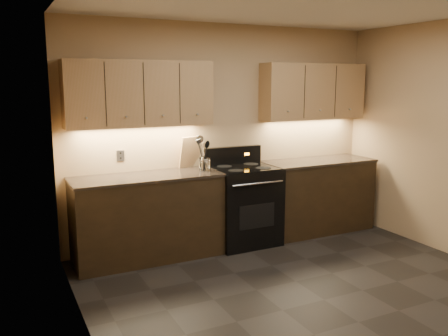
{
  "coord_description": "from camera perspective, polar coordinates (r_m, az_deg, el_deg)",
  "views": [
    {
      "loc": [
        -2.56,
        -3.16,
        1.94
      ],
      "look_at": [
        -0.29,
        1.45,
        0.99
      ],
      "focal_mm": 38.0,
      "sensor_mm": 36.0,
      "label": 1
    }
  ],
  "objects": [
    {
      "name": "wooden_spoon",
      "position": [
        5.33,
        -2.6,
        1.5
      ],
      "size": [
        0.1,
        0.11,
        0.33
      ],
      "primitive_type": null,
      "rotation": [
        -0.15,
        0.13,
        0.05
      ],
      "color": "tan",
      "rests_on": "utensil_crock"
    },
    {
      "name": "steel_skimmer",
      "position": [
        5.35,
        -1.9,
        1.88
      ],
      "size": [
        0.2,
        0.11,
        0.39
      ],
      "primitive_type": null,
      "rotation": [
        -0.02,
        -0.28,
        -0.04
      ],
      "color": "silver",
      "rests_on": "utensil_crock"
    },
    {
      "name": "upper_cab_right",
      "position": [
        6.25,
        10.66,
        9.03
      ],
      "size": [
        1.44,
        0.3,
        0.7
      ],
      "primitive_type": "cube",
      "color": "#A87E54",
      "rests_on": "wall_back"
    },
    {
      "name": "wall_back",
      "position": [
        5.79,
        0.17,
        4.15
      ],
      "size": [
        4.0,
        0.04,
        2.6
      ],
      "primitive_type": "cube",
      "color": "tan",
      "rests_on": "ground"
    },
    {
      "name": "steel_spatula",
      "position": [
        5.36,
        -2.06,
        1.93
      ],
      "size": [
        0.22,
        0.15,
        0.41
      ],
      "primitive_type": null,
      "rotation": [
        0.2,
        -0.32,
        -0.18
      ],
      "color": "silver",
      "rests_on": "utensil_crock"
    },
    {
      "name": "counter_left",
      "position": [
        5.28,
        -9.17,
        -5.85
      ],
      "size": [
        1.62,
        0.62,
        0.93
      ],
      "color": "black",
      "rests_on": "ground"
    },
    {
      "name": "utensil_crock",
      "position": [
        5.37,
        -2.33,
        0.42
      ],
      "size": [
        0.14,
        0.14,
        0.15
      ],
      "color": "white",
      "rests_on": "counter_left"
    },
    {
      "name": "outlet_plate",
      "position": [
        5.37,
        -12.34,
        1.47
      ],
      "size": [
        0.08,
        0.01,
        0.12
      ],
      "primitive_type": "cube",
      "color": "#B2B5BA",
      "rests_on": "wall_back"
    },
    {
      "name": "upper_cab_left",
      "position": [
        5.22,
        -10.09,
        8.81
      ],
      "size": [
        1.6,
        0.3,
        0.7
      ],
      "primitive_type": "cube",
      "color": "#A87E54",
      "rests_on": "wall_back"
    },
    {
      "name": "floor",
      "position": [
        4.5,
        11.97,
        -15.25
      ],
      "size": [
        4.0,
        4.0,
        0.0
      ],
      "primitive_type": "plane",
      "color": "black",
      "rests_on": "ground"
    },
    {
      "name": "counter_right",
      "position": [
        6.3,
        11.07,
        -3.23
      ],
      "size": [
        1.46,
        0.62,
        0.93
      ],
      "color": "black",
      "rests_on": "ground"
    },
    {
      "name": "black_turner",
      "position": [
        5.34,
        -2.25,
        1.79
      ],
      "size": [
        0.16,
        0.18,
        0.39
      ],
      "primitive_type": null,
      "rotation": [
        -0.27,
        -0.12,
        0.26
      ],
      "color": "black",
      "rests_on": "utensil_crock"
    },
    {
      "name": "cutting_board",
      "position": [
        5.58,
        -4.04,
        1.95
      ],
      "size": [
        0.31,
        0.18,
        0.37
      ],
      "primitive_type": "cube",
      "rotation": [
        0.2,
        0.0,
        0.31
      ],
      "color": "tan",
      "rests_on": "counter_left"
    },
    {
      "name": "stove",
      "position": [
        5.7,
        2.32,
        -4.36
      ],
      "size": [
        0.76,
        0.68,
        1.14
      ],
      "color": "black",
      "rests_on": "ground"
    },
    {
      "name": "wall_left",
      "position": [
        3.27,
        -15.87,
        -1.16
      ],
      "size": [
        0.04,
        4.0,
        2.6
      ],
      "primitive_type": "cube",
      "color": "tan",
      "rests_on": "ground"
    },
    {
      "name": "black_spoon",
      "position": [
        5.37,
        -2.58,
        1.66
      ],
      "size": [
        0.08,
        0.16,
        0.34
      ],
      "primitive_type": null,
      "rotation": [
        0.29,
        0.05,
        0.04
      ],
      "color": "black",
      "rests_on": "utensil_crock"
    }
  ]
}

